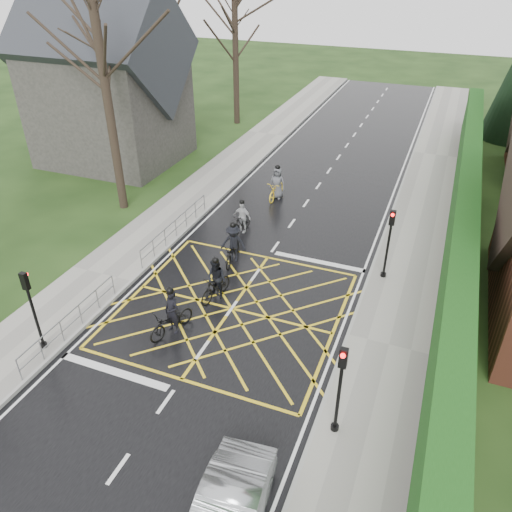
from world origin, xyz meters
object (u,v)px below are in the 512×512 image
Objects in this scene: cyclist_back at (216,283)px; cyclist_mid at (233,247)px; cyclist_front at (242,221)px; cyclist_lead at (277,187)px; cyclist_rear at (172,318)px.

cyclist_back is 0.93× the size of cyclist_mid.
cyclist_lead is at bearing 93.85° from cyclist_front.
cyclist_rear reaches higher than cyclist_mid.
cyclist_front is at bearing 112.97° from cyclist_rear.
cyclist_back is 1.08× the size of cyclist_front.
cyclist_mid is at bearing -67.52° from cyclist_front.
cyclist_front is at bearing 113.94° from cyclist_back.
cyclist_back is (0.56, 2.50, 0.07)m from cyclist_rear.
cyclist_front is at bearing 96.25° from cyclist_mid.
cyclist_rear reaches higher than cyclist_front.
cyclist_mid is at bearing 107.63° from cyclist_rear.
cyclist_lead is (-0.30, 12.07, 0.04)m from cyclist_rear.
cyclist_back is 2.76m from cyclist_mid.
cyclist_back is 9.62m from cyclist_lead.
cyclist_front is 4.29m from cyclist_lead.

